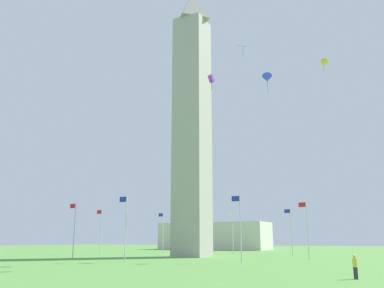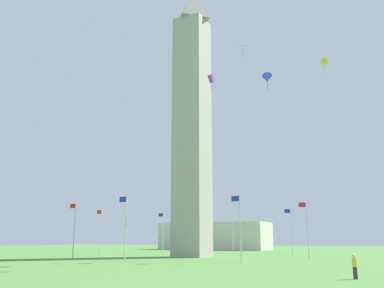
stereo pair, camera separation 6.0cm
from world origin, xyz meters
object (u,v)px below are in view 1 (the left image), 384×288
Objects in this scene: flagpole_ne at (74,228)px; kite_yellow_delta at (323,63)px; flagpole_se at (240,225)px; person_yellow_shirt at (355,267)px; kite_purple_box at (211,79)px; kite_blue_delta at (267,79)px; kite_green_diamond at (243,47)px; flagpole_e at (125,225)px; flagpole_nw at (163,231)px; flagpole_w at (232,231)px; distant_building at (215,236)px; flagpole_n at (101,230)px; flagpole_s at (307,227)px; obelisk_monument at (192,116)px; flagpole_sw at (291,229)px.

flagpole_ne is 3.38× the size of kite_yellow_delta.
flagpole_se reaches higher than person_yellow_shirt.
kite_purple_box is (14.39, -8.79, 19.41)m from person_yellow_shirt.
kite_green_diamond is at bearing 78.84° from kite_blue_delta.
flagpole_e is 33.08m from flagpole_nw.
flagpole_ne is 4.40× the size of kite_purple_box.
kite_yellow_delta reaches higher than flagpole_w.
distant_building is (42.45, -74.27, 2.71)m from person_yellow_shirt.
flagpole_n is 1.00× the size of flagpole_se.
kite_green_diamond is 0.07× the size of distant_building.
flagpole_s is at bearing -21.71° from person_yellow_shirt.
kite_yellow_delta is at bearing -178.85° from flagpole_n.
obelisk_monument is 5.78× the size of flagpole_w.
flagpole_se is at bearing 135.00° from flagpole_nw.
person_yellow_shirt is (-26.66, 10.67, -3.51)m from flagpole_e.
obelisk_monument reaches higher than person_yellow_shirt.
flagpole_w is (-0.00, -35.81, 0.00)m from flagpole_e.
flagpole_sw is at bearing 157.50° from flagpole_w.
flagpole_ne and flagpole_e have the same top height.
person_yellow_shirt is at bearing 158.19° from flagpole_e.
flagpole_sw is (-30.56, -12.66, 0.00)m from flagpole_n.
kite_blue_delta is at bearing -101.16° from kite_green_diamond.
flagpole_e is 37.38m from kite_yellow_delta.
person_yellow_shirt is 0.06× the size of distant_building.
flagpole_sw is at bearing -157.50° from flagpole_n.
flagpole_e reaches higher than distant_building.
obelisk_monument is 5.78× the size of flagpole_ne.
flagpole_e and flagpole_s have the same top height.
flagpole_w and flagpole_nw have the same top height.
distant_building is at bearing -62.76° from kite_green_diamond.
flagpole_w is (12.66, -30.56, 0.00)m from flagpole_se.
kite_green_diamond reaches higher than flagpole_ne.
kite_purple_box reaches higher than person_yellow_shirt.
person_yellow_shirt is (-8.76, 28.57, -3.51)m from flagpole_s.
flagpole_n is (17.96, 0.00, -18.44)m from obelisk_monument.
flagpole_s is 13.70m from flagpole_sw.
kite_yellow_delta is at bearing -139.09° from flagpole_e.
distant_building is at bearing -86.94° from flagpole_ne.
kite_blue_delta is (-13.76, -15.77, 21.92)m from flagpole_e.
flagpole_e is at bearing 29.44° from person_yellow_shirt.
kite_green_diamond is (-12.34, 9.03, 6.02)m from obelisk_monument.
person_yellow_shirt is 85.59m from distant_building.
person_yellow_shirt is (-26.66, 46.48, -3.51)m from flagpole_w.
obelisk_monument is 16.43m from kite_green_diamond.
flagpole_n and flagpole_nw have the same top height.
kite_purple_box is at bearing 86.91° from flagpole_se.
kite_blue_delta reaches higher than flagpole_ne.
kite_purple_box reaches higher than flagpole_w.
flagpole_w is at bearing -157.50° from flagpole_nw.
flagpole_s is 0.27× the size of distant_building.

